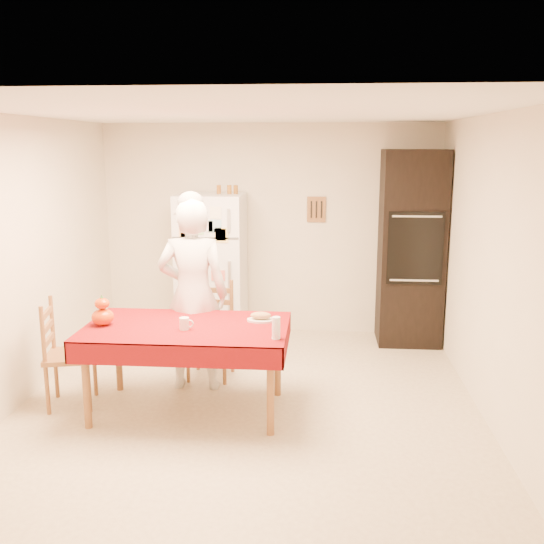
# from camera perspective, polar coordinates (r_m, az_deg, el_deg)

# --- Properties ---
(floor) EXTENTS (4.50, 4.50, 0.00)m
(floor) POSITION_cam_1_polar(r_m,az_deg,el_deg) (5.46, -2.23, -12.42)
(floor) COLOR tan
(floor) RESTS_ON ground
(room_shell) EXTENTS (4.02, 4.52, 2.51)m
(room_shell) POSITION_cam_1_polar(r_m,az_deg,el_deg) (5.02, -2.37, 4.72)
(room_shell) COLOR beige
(room_shell) RESTS_ON ground
(refrigerator) EXTENTS (0.75, 0.74, 1.70)m
(refrigerator) POSITION_cam_1_polar(r_m,az_deg,el_deg) (7.08, -5.68, 0.43)
(refrigerator) COLOR white
(refrigerator) RESTS_ON floor
(oven_cabinet) EXTENTS (0.70, 0.62, 2.20)m
(oven_cabinet) POSITION_cam_1_polar(r_m,az_deg,el_deg) (7.04, 12.95, 2.19)
(oven_cabinet) COLOR black
(oven_cabinet) RESTS_ON floor
(dining_table) EXTENTS (1.70, 1.00, 0.76)m
(dining_table) POSITION_cam_1_polar(r_m,az_deg,el_deg) (5.16, -8.03, -5.75)
(dining_table) COLOR brown
(dining_table) RESTS_ON floor
(chair_far) EXTENTS (0.45, 0.43, 0.95)m
(chair_far) POSITION_cam_1_polar(r_m,az_deg,el_deg) (6.00, -5.70, -5.04)
(chair_far) COLOR brown
(chair_far) RESTS_ON floor
(chair_left) EXTENTS (0.48, 0.50, 0.95)m
(chair_left) POSITION_cam_1_polar(r_m,az_deg,el_deg) (5.59, -19.15, -6.94)
(chair_left) COLOR brown
(chair_left) RESTS_ON floor
(seated_woman) EXTENTS (0.67, 0.46, 1.79)m
(seated_woman) POSITION_cam_1_polar(r_m,az_deg,el_deg) (5.62, -7.44, -2.17)
(seated_woman) COLOR silver
(seated_woman) RESTS_ON floor
(coffee_mug) EXTENTS (0.08, 0.08, 0.10)m
(coffee_mug) POSITION_cam_1_polar(r_m,az_deg,el_deg) (5.03, -8.26, -4.83)
(coffee_mug) COLOR silver
(coffee_mug) RESTS_ON dining_table
(pumpkin_lower) EXTENTS (0.19, 0.19, 0.14)m
(pumpkin_lower) POSITION_cam_1_polar(r_m,az_deg,el_deg) (5.29, -15.64, -4.10)
(pumpkin_lower) COLOR #E75805
(pumpkin_lower) RESTS_ON dining_table
(pumpkin_upper) EXTENTS (0.12, 0.12, 0.09)m
(pumpkin_upper) POSITION_cam_1_polar(r_m,az_deg,el_deg) (5.26, -15.71, -2.87)
(pumpkin_upper) COLOR #D54305
(pumpkin_upper) RESTS_ON pumpkin_lower
(wine_glass) EXTENTS (0.07, 0.07, 0.18)m
(wine_glass) POSITION_cam_1_polar(r_m,az_deg,el_deg) (4.73, 0.39, -5.28)
(wine_glass) COLOR white
(wine_glass) RESTS_ON dining_table
(bread_plate) EXTENTS (0.24, 0.24, 0.02)m
(bread_plate) POSITION_cam_1_polar(r_m,az_deg,el_deg) (5.22, -1.05, -4.55)
(bread_plate) COLOR silver
(bread_plate) RESTS_ON dining_table
(bread_loaf) EXTENTS (0.18, 0.10, 0.06)m
(bread_loaf) POSITION_cam_1_polar(r_m,az_deg,el_deg) (5.21, -1.06, -4.12)
(bread_loaf) COLOR tan
(bread_loaf) RESTS_ON bread_plate
(spice_jar_left) EXTENTS (0.05, 0.05, 0.10)m
(spice_jar_left) POSITION_cam_1_polar(r_m,az_deg,el_deg) (6.99, -5.03, 7.75)
(spice_jar_left) COLOR brown
(spice_jar_left) RESTS_ON refrigerator
(spice_jar_mid) EXTENTS (0.05, 0.05, 0.10)m
(spice_jar_mid) POSITION_cam_1_polar(r_m,az_deg,el_deg) (6.97, -4.03, 7.76)
(spice_jar_mid) COLOR #995F1B
(spice_jar_mid) RESTS_ON refrigerator
(spice_jar_right) EXTENTS (0.05, 0.05, 0.10)m
(spice_jar_right) POSITION_cam_1_polar(r_m,az_deg,el_deg) (6.96, -3.44, 7.76)
(spice_jar_right) COLOR brown
(spice_jar_right) RESTS_ON refrigerator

